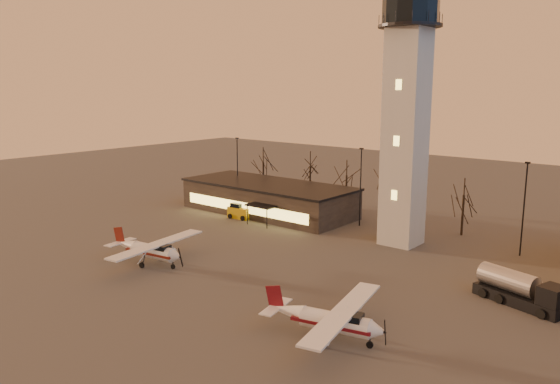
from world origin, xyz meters
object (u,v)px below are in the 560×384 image
(cessna_rear, at_px, (155,254))
(fuel_truck, at_px, (519,292))
(service_cart, at_px, (240,212))
(cessna_front, at_px, (337,326))
(terminal, at_px, (268,198))
(control_tower, at_px, (407,100))

(cessna_rear, relative_size, fuel_truck, 1.58)
(fuel_truck, bearing_deg, service_cart, -173.96)
(cessna_front, bearing_deg, cessna_rear, 161.85)
(cessna_rear, height_order, fuel_truck, cessna_rear)
(cessna_rear, distance_m, fuel_truck, 34.05)
(terminal, xyz_separation_m, cessna_rear, (6.49, -24.93, -1.00))
(terminal, relative_size, fuel_truck, 3.26)
(cessna_front, xyz_separation_m, service_cart, (-30.89, 22.11, -0.36))
(cessna_front, distance_m, cessna_rear, 23.73)
(terminal, distance_m, cessna_rear, 25.78)
(terminal, distance_m, fuel_truck, 39.81)
(cessna_rear, bearing_deg, terminal, 95.98)
(control_tower, bearing_deg, fuel_truck, -31.94)
(terminal, xyz_separation_m, fuel_truck, (37.96, -11.94, -1.06))
(service_cart, bearing_deg, fuel_truck, -15.90)
(cessna_rear, height_order, service_cart, cessna_rear)
(control_tower, bearing_deg, cessna_rear, -124.04)
(fuel_truck, xyz_separation_m, service_cart, (-38.73, 6.95, -0.30))
(control_tower, relative_size, fuel_truck, 4.19)
(terminal, bearing_deg, cessna_rear, -75.41)
(control_tower, distance_m, service_cart, 27.72)
(control_tower, bearing_deg, service_cart, -172.48)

